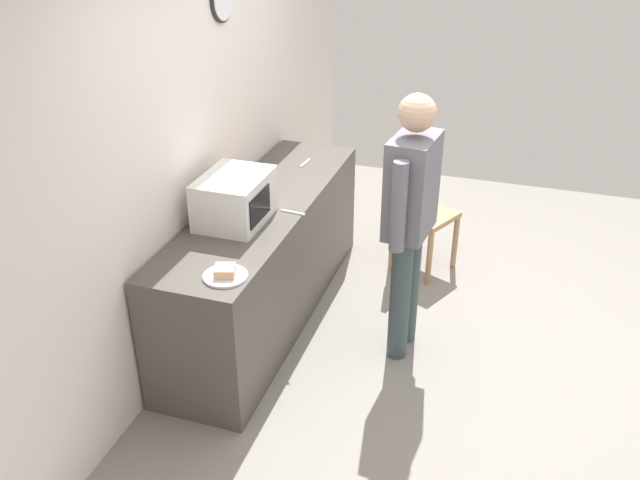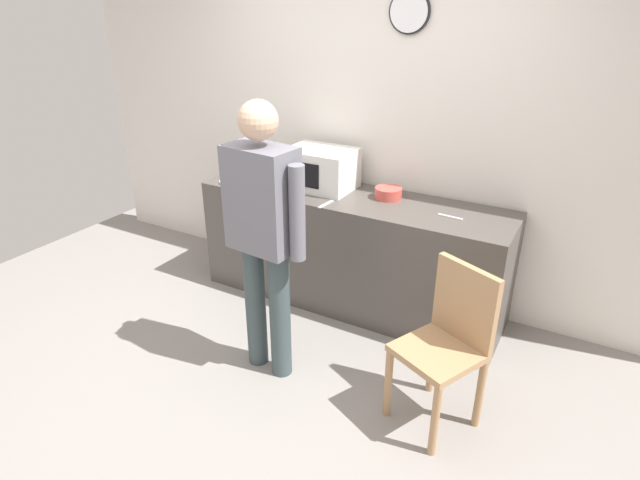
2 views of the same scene
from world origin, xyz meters
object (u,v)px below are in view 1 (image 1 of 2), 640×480
(person_standing, at_px, (410,210))
(fork_utensil, at_px, (293,212))
(microwave, at_px, (235,199))
(sandwich_plate, at_px, (225,274))
(salad_bowl, at_px, (263,181))
(spoon_utensil, at_px, (305,163))
(wooden_chair, at_px, (418,206))

(person_standing, bearing_deg, fork_utensil, 90.30)
(microwave, height_order, sandwich_plate, microwave)
(sandwich_plate, xyz_separation_m, salad_bowl, (1.19, 0.27, 0.02))
(spoon_utensil, bearing_deg, wooden_chair, -71.31)
(microwave, height_order, person_standing, person_standing)
(person_standing, bearing_deg, spoon_utensil, 49.32)
(sandwich_plate, relative_size, fork_utensil, 1.43)
(sandwich_plate, relative_size, person_standing, 0.14)
(salad_bowl, height_order, spoon_utensil, salad_bowl)
(sandwich_plate, height_order, fork_utensil, sandwich_plate)
(spoon_utensil, xyz_separation_m, person_standing, (-0.82, -0.96, 0.13))
(sandwich_plate, bearing_deg, person_standing, -43.81)
(salad_bowl, relative_size, person_standing, 0.11)
(salad_bowl, relative_size, spoon_utensil, 1.16)
(person_standing, bearing_deg, salad_bowl, 73.50)
(microwave, distance_m, salad_bowl, 0.55)
(wooden_chair, bearing_deg, spoon_utensil, 108.69)
(microwave, distance_m, person_standing, 1.08)
(microwave, relative_size, wooden_chair, 0.53)
(spoon_utensil, bearing_deg, person_standing, -130.68)
(salad_bowl, xyz_separation_m, wooden_chair, (0.78, -0.97, -0.40))
(sandwich_plate, height_order, spoon_utensil, sandwich_plate)
(salad_bowl, xyz_separation_m, fork_utensil, (-0.33, -0.34, -0.04))
(sandwich_plate, bearing_deg, salad_bowl, 12.77)
(wooden_chair, bearing_deg, salad_bowl, 128.91)
(microwave, xyz_separation_m, salad_bowl, (0.54, 0.04, -0.11))
(fork_utensil, bearing_deg, microwave, 125.19)
(microwave, bearing_deg, salad_bowl, 4.25)
(microwave, relative_size, sandwich_plate, 2.06)
(fork_utensil, distance_m, wooden_chair, 1.33)
(microwave, height_order, fork_utensil, microwave)
(salad_bowl, relative_size, wooden_chair, 0.21)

